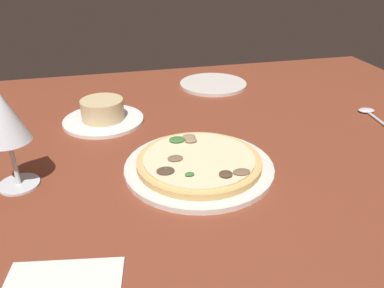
{
  "coord_description": "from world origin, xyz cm",
  "views": [
    {
      "loc": [
        -16.01,
        -69.34,
        41.65
      ],
      "look_at": [
        -0.19,
        -4.67,
        7.0
      ],
      "focal_mm": 36.58,
      "sensor_mm": 36.0,
      "label": 1
    }
  ],
  "objects_px": {
    "pizza_main": "(197,164)",
    "side_plate": "(213,84)",
    "ramekin_on_saucer": "(103,114)",
    "spoon": "(369,113)",
    "wine_glass_far": "(4,120)"
  },
  "relations": [
    {
      "from": "side_plate",
      "to": "pizza_main",
      "type": "bearing_deg",
      "value": -110.1
    },
    {
      "from": "ramekin_on_saucer",
      "to": "side_plate",
      "type": "relative_size",
      "value": 0.96
    },
    {
      "from": "pizza_main",
      "to": "ramekin_on_saucer",
      "type": "xyz_separation_m",
      "value": [
        -0.16,
        0.26,
        0.01
      ]
    },
    {
      "from": "side_plate",
      "to": "spoon",
      "type": "bearing_deg",
      "value": -43.65
    },
    {
      "from": "ramekin_on_saucer",
      "to": "spoon",
      "type": "xyz_separation_m",
      "value": [
        0.63,
        -0.11,
        -0.02
      ]
    },
    {
      "from": "pizza_main",
      "to": "side_plate",
      "type": "height_order",
      "value": "pizza_main"
    },
    {
      "from": "side_plate",
      "to": "spoon",
      "type": "distance_m",
      "value": 0.43
    },
    {
      "from": "pizza_main",
      "to": "side_plate",
      "type": "distance_m",
      "value": 0.48
    },
    {
      "from": "pizza_main",
      "to": "spoon",
      "type": "height_order",
      "value": "pizza_main"
    },
    {
      "from": "pizza_main",
      "to": "side_plate",
      "type": "bearing_deg",
      "value": 69.9
    },
    {
      "from": "ramekin_on_saucer",
      "to": "spoon",
      "type": "bearing_deg",
      "value": -9.66
    },
    {
      "from": "ramekin_on_saucer",
      "to": "wine_glass_far",
      "type": "bearing_deg",
      "value": -122.97
    },
    {
      "from": "ramekin_on_saucer",
      "to": "side_plate",
      "type": "height_order",
      "value": "ramekin_on_saucer"
    },
    {
      "from": "spoon",
      "to": "side_plate",
      "type": "bearing_deg",
      "value": 136.35
    },
    {
      "from": "ramekin_on_saucer",
      "to": "wine_glass_far",
      "type": "distance_m",
      "value": 0.3
    }
  ]
}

